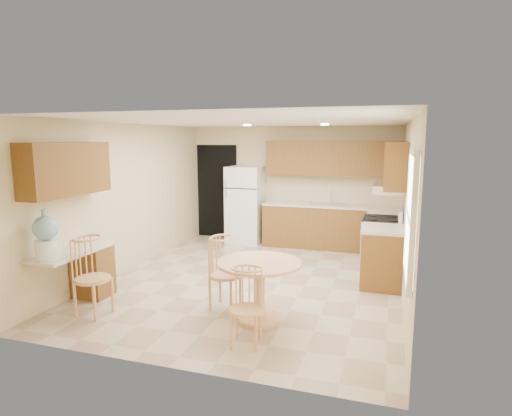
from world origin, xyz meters
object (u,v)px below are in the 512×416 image
(stove, at_px, (382,244))
(chair_table_b, at_px, (244,303))
(chair_desk, at_px, (87,271))
(water_crock, at_px, (46,236))
(dining_table, at_px, (259,282))
(refrigerator, at_px, (245,205))
(chair_table_a, at_px, (222,268))

(stove, bearing_deg, chair_table_b, -111.88)
(stove, distance_m, chair_table_b, 3.60)
(stove, relative_size, chair_table_b, 1.27)
(chair_table_b, relative_size, chair_desk, 0.85)
(stove, relative_size, water_crock, 1.72)
(dining_table, distance_m, chair_table_b, 0.73)
(refrigerator, height_order, chair_table_b, refrigerator)
(refrigerator, relative_size, chair_desk, 1.65)
(stove, xyz_separation_m, chair_table_b, (-1.34, -3.34, 0.05))
(chair_table_b, relative_size, water_crock, 1.35)
(stove, bearing_deg, water_crock, -139.94)
(dining_table, bearing_deg, refrigerator, 111.22)
(water_crock, bearing_deg, stove, 40.06)
(chair_table_b, height_order, water_crock, water_crock)
(dining_table, distance_m, chair_desk, 2.16)
(refrigerator, height_order, water_crock, refrigerator)
(stove, height_order, chair_table_b, stove)
(refrigerator, distance_m, chair_table_b, 4.82)
(stove, bearing_deg, chair_table_a, -128.42)
(stove, bearing_deg, dining_table, -118.09)
(chair_table_a, height_order, water_crock, water_crock)
(stove, xyz_separation_m, water_crock, (-3.92, -3.30, 0.59))
(refrigerator, distance_m, chair_table_a, 3.79)
(refrigerator, xyz_separation_m, chair_table_b, (1.53, -4.56, -0.31))
(refrigerator, height_order, chair_table_a, refrigerator)
(water_crock, bearing_deg, chair_desk, 17.87)
(chair_table_a, bearing_deg, dining_table, 77.99)
(refrigerator, height_order, dining_table, refrigerator)
(dining_table, xyz_separation_m, chair_table_b, (0.05, -0.73, 0.02))
(dining_table, distance_m, water_crock, 2.69)
(dining_table, xyz_separation_m, water_crock, (-2.53, -0.70, 0.56))
(chair_table_a, bearing_deg, chair_desk, -61.20)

